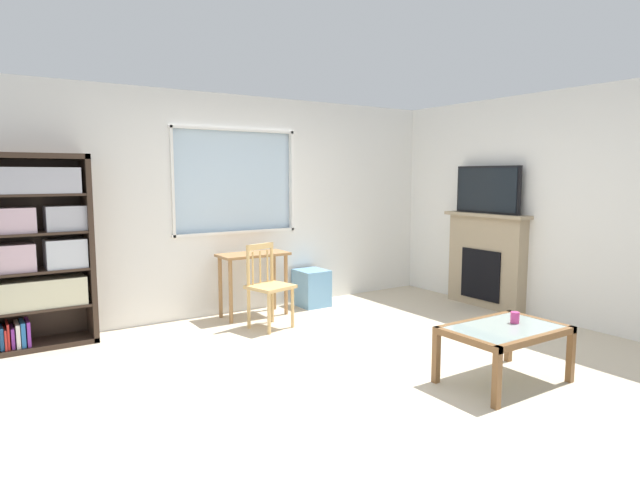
{
  "coord_description": "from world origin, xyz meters",
  "views": [
    {
      "loc": [
        -2.74,
        -3.62,
        1.63
      ],
      "look_at": [
        -0.02,
        0.49,
        1.04
      ],
      "focal_mm": 30.16,
      "sensor_mm": 36.0,
      "label": 1
    }
  ],
  "objects": [
    {
      "name": "coffee_table",
      "position": [
        0.73,
        -1.0,
        0.38
      ],
      "size": [
        0.94,
        0.63,
        0.45
      ],
      "color": "#8C9E99",
      "rests_on": "ground"
    },
    {
      "name": "plastic_drawer_unit",
      "position": [
        0.83,
        1.97,
        0.23
      ],
      "size": [
        0.35,
        0.4,
        0.46
      ],
      "primitive_type": "cube",
      "color": "#72ADDB",
      "rests_on": "ground"
    },
    {
      "name": "wall_back_with_window",
      "position": [
        0.01,
        2.27,
        1.25
      ],
      "size": [
        5.43,
        0.15,
        2.56
      ],
      "color": "white",
      "rests_on": "ground"
    },
    {
      "name": "desk_under_window",
      "position": [
        -0.0,
        1.92,
        0.59
      ],
      "size": [
        0.8,
        0.39,
        0.74
      ],
      "color": "#A37547",
      "rests_on": "ground"
    },
    {
      "name": "fireplace",
      "position": [
        2.62,
        0.74,
        0.59
      ],
      "size": [
        0.26,
        1.16,
        1.17
      ],
      "color": "tan",
      "rests_on": "ground"
    },
    {
      "name": "sippy_cup",
      "position": [
        0.89,
        -0.97,
        0.5
      ],
      "size": [
        0.07,
        0.07,
        0.09
      ],
      "primitive_type": "cylinder",
      "color": "#DB3D84",
      "rests_on": "coffee_table"
    },
    {
      "name": "ground",
      "position": [
        0.0,
        0.0,
        -0.01
      ],
      "size": [
        6.43,
        5.54,
        0.02
      ],
      "primitive_type": "cube",
      "color": "beige"
    },
    {
      "name": "wall_right",
      "position": [
        2.78,
        0.0,
        1.28
      ],
      "size": [
        0.12,
        4.74,
        2.56
      ],
      "primitive_type": "cube",
      "color": "white",
      "rests_on": "ground"
    },
    {
      "name": "tv",
      "position": [
        2.6,
        0.74,
        1.46
      ],
      "size": [
        0.06,
        0.93,
        0.58
      ],
      "color": "black",
      "rests_on": "fireplace"
    },
    {
      "name": "bookshelf",
      "position": [
        -2.17,
        2.02,
        0.96
      ],
      "size": [
        0.9,
        0.38,
        1.83
      ],
      "color": "#38281E",
      "rests_on": "ground"
    },
    {
      "name": "wooden_chair",
      "position": [
        -0.08,
        1.4,
        0.46
      ],
      "size": [
        0.51,
        0.49,
        0.9
      ],
      "color": "tan",
      "rests_on": "ground"
    }
  ]
}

